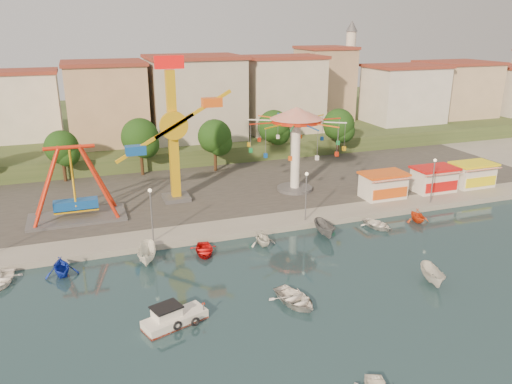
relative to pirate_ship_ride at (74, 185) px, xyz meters
name	(u,v)px	position (x,y,z in m)	size (l,w,h in m)	color
ground	(282,298)	(14.76, -21.57, -4.39)	(200.00, 200.00, 0.00)	#122D33
quay_deck	(157,136)	(14.76, 40.43, -4.09)	(200.00, 100.00, 0.60)	#9E998E
asphalt_pad	(195,182)	(14.76, 8.43, -3.79)	(90.00, 28.00, 0.01)	#4C4944
hill_terrace	(152,125)	(14.76, 45.43, -2.89)	(200.00, 60.00, 3.00)	#384C26
pirate_ship_ride	(74,185)	(0.00, 0.00, 0.00)	(10.00, 5.00, 8.00)	#59595E
kamikaze_tower	(178,136)	(11.61, 2.20, 3.94)	(8.95, 3.10, 16.50)	#59595E
wave_swinger	(296,130)	(25.77, 1.01, 3.80)	(11.60, 11.60, 10.40)	#59595E
booth_left	(383,185)	(34.53, -5.09, -2.23)	(5.40, 3.78, 3.08)	white
booth_mid	(434,179)	(41.84, -5.09, -2.23)	(5.40, 3.78, 3.08)	white
booth_right	(473,174)	(47.81, -5.09, -2.23)	(5.40, 3.78, 3.08)	white
lamp_post_1	(152,217)	(6.76, -8.57, -1.29)	(0.14, 0.14, 5.00)	#59595E
lamp_post_2	(306,198)	(22.76, -8.57, -1.29)	(0.14, 0.14, 5.00)	#59595E
lamp_post_3	(433,182)	(38.76, -8.57, -1.29)	(0.14, 0.14, 5.00)	#59595E
tree_1	(62,147)	(-1.24, 14.67, 0.81)	(4.35, 4.35, 6.80)	#382314
tree_2	(140,137)	(8.76, 14.24, 1.52)	(5.02, 5.02, 7.85)	#382314
tree_3	(215,136)	(18.76, 12.79, 1.16)	(4.68, 4.68, 7.32)	#382314
tree_4	(274,126)	(28.76, 15.78, 1.35)	(4.86, 4.86, 7.60)	#382314
tree_5	(339,124)	(38.76, 13.96, 1.31)	(4.83, 4.83, 7.54)	#382314
building_1	(24,114)	(-6.57, 29.81, 2.92)	(12.33, 9.01, 8.63)	silver
building_2	(112,101)	(6.57, 30.39, 4.22)	(11.95, 9.28, 11.23)	tan
building_3	(201,106)	(20.36, 27.23, 3.20)	(12.59, 10.50, 9.20)	beige
building_4	(270,99)	(33.83, 30.63, 3.22)	(10.75, 9.23, 9.24)	beige
building_5	(341,91)	(47.13, 28.76, 4.21)	(12.77, 10.96, 11.21)	tan
building_6	(401,87)	(58.91, 27.20, 4.78)	(8.23, 8.98, 12.36)	silver
building_7	(435,90)	(70.79, 32.13, 2.99)	(11.59, 10.93, 8.76)	beige
minaret	(350,67)	(50.76, 32.43, 8.15)	(2.80, 2.80, 18.00)	silver
cabin_motorboat	(173,319)	(6.07, -22.22, -3.96)	(4.89, 3.12, 1.61)	white
rowboat_a	(295,299)	(15.33, -22.67, -3.96)	(2.97, 4.16, 0.86)	white
skiff	(433,275)	(27.32, -23.51, -3.70)	(1.36, 3.61, 1.39)	silver
moored_boat_0	(0,280)	(-6.26, -11.77, -3.99)	(2.76, 3.86, 0.80)	white
moored_boat_1	(61,266)	(-1.50, -11.77, -3.56)	(2.73, 3.17, 1.67)	#152EBA
moored_boat_2	(147,254)	(5.73, -11.77, -3.60)	(1.54, 4.09, 1.58)	white
moored_boat_3	(204,250)	(10.92, -11.77, -4.03)	(2.49, 3.49, 0.72)	red
moored_boat_4	(263,238)	(16.75, -11.77, -3.64)	(2.46, 2.85, 1.50)	silver
moored_boat_5	(325,229)	(23.43, -11.77, -3.65)	(1.45, 3.86, 1.49)	slate
moored_boat_6	(377,225)	(29.60, -11.77, -4.03)	(2.49, 3.49, 0.72)	white
moored_boat_7	(418,215)	(34.60, -11.77, -3.66)	(2.41, 2.79, 1.47)	#E74314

